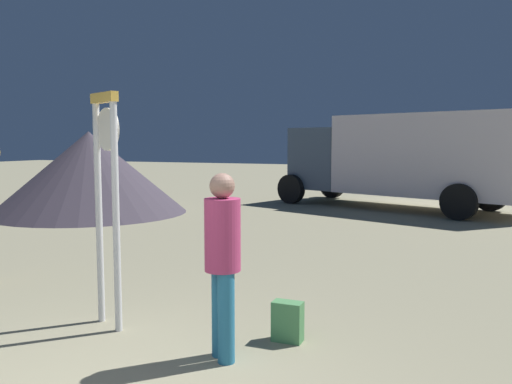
{
  "coord_description": "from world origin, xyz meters",
  "views": [
    {
      "loc": [
        2.4,
        -2.43,
        1.91
      ],
      "look_at": [
        -0.41,
        4.37,
        1.2
      ],
      "focal_mm": 36.66,
      "sensor_mm": 36.0,
      "label": 1
    }
  ],
  "objects_px": {
    "standing_clock": "(107,184)",
    "dome_tent": "(90,172)",
    "box_truck_near": "(409,157)",
    "backpack": "(288,322)",
    "person_near_clock": "(223,257)"
  },
  "relations": [
    {
      "from": "box_truck_near",
      "to": "person_near_clock",
      "type": "bearing_deg",
      "value": -91.61
    },
    {
      "from": "standing_clock",
      "to": "box_truck_near",
      "type": "xyz_separation_m",
      "value": [
        1.77,
        10.99,
        0.02
      ]
    },
    {
      "from": "standing_clock",
      "to": "backpack",
      "type": "height_order",
      "value": "standing_clock"
    },
    {
      "from": "backpack",
      "to": "dome_tent",
      "type": "xyz_separation_m",
      "value": [
        -7.9,
        6.62,
        0.91
      ]
    },
    {
      "from": "standing_clock",
      "to": "dome_tent",
      "type": "bearing_deg",
      "value": 131.17
    },
    {
      "from": "standing_clock",
      "to": "dome_tent",
      "type": "height_order",
      "value": "standing_clock"
    },
    {
      "from": "box_truck_near",
      "to": "dome_tent",
      "type": "distance_m",
      "value": 8.83
    },
    {
      "from": "standing_clock",
      "to": "backpack",
      "type": "bearing_deg",
      "value": 9.44
    },
    {
      "from": "standing_clock",
      "to": "dome_tent",
      "type": "distance_m",
      "value": 9.2
    },
    {
      "from": "person_near_clock",
      "to": "backpack",
      "type": "height_order",
      "value": "person_near_clock"
    },
    {
      "from": "backpack",
      "to": "dome_tent",
      "type": "height_order",
      "value": "dome_tent"
    },
    {
      "from": "backpack",
      "to": "box_truck_near",
      "type": "relative_size",
      "value": 0.05
    },
    {
      "from": "box_truck_near",
      "to": "dome_tent",
      "type": "bearing_deg",
      "value": -152.51
    },
    {
      "from": "person_near_clock",
      "to": "backpack",
      "type": "bearing_deg",
      "value": 57.7
    },
    {
      "from": "box_truck_near",
      "to": "dome_tent",
      "type": "relative_size",
      "value": 1.46
    }
  ]
}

